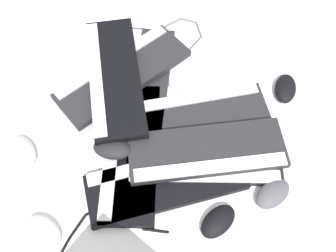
% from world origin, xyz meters
% --- Properties ---
extents(ground_plane, '(3.20, 3.20, 0.00)m').
position_xyz_m(ground_plane, '(0.00, 0.00, 0.00)').
color(ground_plane, white).
extents(keyboard_0, '(0.24, 0.46, 0.03)m').
position_xyz_m(keyboard_0, '(0.19, 0.05, 0.01)').
color(keyboard_0, black).
rests_on(keyboard_0, ground).
extents(keyboard_1, '(0.45, 0.18, 0.03)m').
position_xyz_m(keyboard_1, '(0.10, 0.16, 0.01)').
color(keyboard_1, black).
rests_on(keyboard_1, ground).
extents(keyboard_2, '(0.46, 0.24, 0.03)m').
position_xyz_m(keyboard_2, '(-0.02, 0.12, 0.01)').
color(keyboard_2, black).
rests_on(keyboard_2, ground).
extents(keyboard_3, '(0.44, 0.15, 0.03)m').
position_xyz_m(keyboard_3, '(-0.03, -0.03, 0.01)').
color(keyboard_3, '#232326').
rests_on(keyboard_3, ground).
extents(keyboard_4, '(0.27, 0.46, 0.03)m').
position_xyz_m(keyboard_4, '(0.11, -0.18, 0.01)').
color(keyboard_4, '#232326').
rests_on(keyboard_4, ground).
extents(keyboard_5, '(0.46, 0.35, 0.03)m').
position_xyz_m(keyboard_5, '(0.17, -0.21, 0.04)').
color(keyboard_5, '#232326').
rests_on(keyboard_5, keyboard_4).
extents(keyboard_6, '(0.16, 0.44, 0.03)m').
position_xyz_m(keyboard_6, '(0.20, -0.18, 0.07)').
color(keyboard_6, black).
rests_on(keyboard_6, keyboard_5).
extents(keyboard_7, '(0.45, 0.18, 0.03)m').
position_xyz_m(keyboard_7, '(-0.03, 0.11, 0.04)').
color(keyboard_7, '#232326').
rests_on(keyboard_7, keyboard_2).
extents(mouse_0, '(0.10, 0.13, 0.04)m').
position_xyz_m(mouse_0, '(0.49, -0.01, 0.02)').
color(mouse_0, '#B7B7BC').
rests_on(mouse_0, ground).
extents(mouse_1, '(0.13, 0.10, 0.04)m').
position_xyz_m(mouse_1, '(0.23, 0.05, 0.05)').
color(mouse_1, black).
rests_on(mouse_1, keyboard_0).
extents(mouse_2, '(0.11, 0.13, 0.04)m').
position_xyz_m(mouse_2, '(-0.33, -0.07, 0.02)').
color(mouse_2, black).
rests_on(mouse_2, ground).
extents(mouse_3, '(0.13, 0.11, 0.04)m').
position_xyz_m(mouse_3, '(-0.01, 0.30, 0.02)').
color(mouse_3, black).
rests_on(mouse_3, ground).
extents(mouse_4, '(0.12, 0.09, 0.04)m').
position_xyz_m(mouse_4, '(0.02, -0.34, 0.02)').
color(mouse_4, silver).
rests_on(mouse_4, ground).
extents(mouse_5, '(0.12, 0.13, 0.04)m').
position_xyz_m(mouse_5, '(0.44, 0.23, 0.02)').
color(mouse_5, silver).
rests_on(mouse_5, ground).
extents(mouse_6, '(0.13, 0.11, 0.04)m').
position_xyz_m(mouse_6, '(-0.18, 0.25, 0.02)').
color(mouse_6, '#4C4C51').
rests_on(mouse_6, ground).
extents(cable_1, '(0.51, 0.39, 0.01)m').
position_xyz_m(cable_1, '(0.07, -0.22, 0.00)').
color(cable_1, '#59595B').
rests_on(cable_1, ground).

